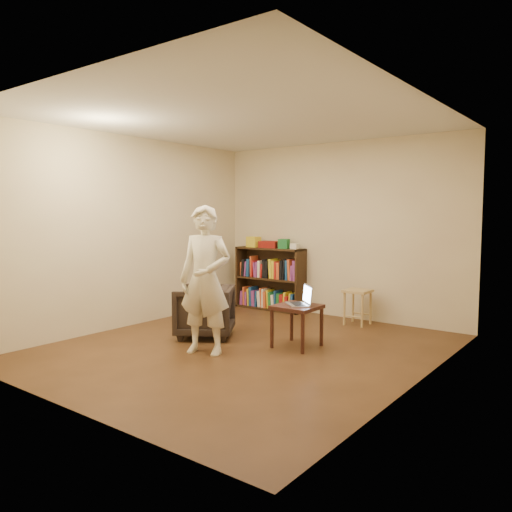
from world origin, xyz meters
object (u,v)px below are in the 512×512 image
Objects in this scene: stool at (358,296)px; person at (205,280)px; side_table at (297,312)px; armchair at (204,311)px; laptop at (302,300)px; bookshelf at (270,282)px.

stool is 2.47m from person.
person is at bearing -128.99° from side_table.
stool is at bearing 111.59° from armchair.
laptop reaches higher than side_table.
side_table is at bearing -46.79° from bookshelf.
laptop is at bearing 41.12° from side_table.
person is at bearing 10.55° from armchair.
person is (0.90, -2.51, 0.38)m from bookshelf.
laptop is (0.04, 0.04, 0.14)m from side_table.
laptop reaches higher than stool.
side_table is at bearing 70.09° from armchair.
side_table is 1.15m from person.
bookshelf is 1.64m from stool.
side_table is at bearing -96.85° from laptop.
person reaches higher than stool.
stool is at bearing 55.27° from person.
armchair is at bearing -125.02° from stool.
bookshelf reaches higher than armchair.
armchair is at bearing -123.35° from laptop.
person is (-0.72, -2.32, 0.43)m from stool.
person reaches higher than laptop.
stool is 1.00× the size of side_table.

